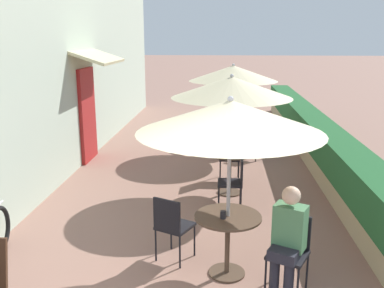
# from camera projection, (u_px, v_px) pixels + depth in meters

# --- Properties ---
(cafe_facade_wall) EXTENTS (0.98, 13.86, 4.20)m
(cafe_facade_wall) POSITION_uv_depth(u_px,v_px,m) (86.00, 67.00, 9.98)
(cafe_facade_wall) COLOR #B2C1AD
(cafe_facade_wall) RESTS_ON ground_plane
(planter_hedge) EXTENTS (0.60, 12.86, 1.01)m
(planter_hedge) POSITION_uv_depth(u_px,v_px,m) (311.00, 135.00, 10.03)
(planter_hedge) COLOR tan
(planter_hedge) RESTS_ON ground_plane
(patio_table_near) EXTENTS (0.79, 0.79, 0.76)m
(patio_table_near) POSITION_uv_depth(u_px,v_px,m) (228.00, 232.00, 5.04)
(patio_table_near) COLOR brown
(patio_table_near) RESTS_ON ground_plane
(patio_umbrella_near) EXTENTS (2.10, 2.10, 2.16)m
(patio_umbrella_near) POSITION_uv_depth(u_px,v_px,m) (230.00, 117.00, 4.70)
(patio_umbrella_near) COLOR #B7B7BC
(patio_umbrella_near) RESTS_ON ground_plane
(cafe_chair_near_left) EXTENTS (0.54, 0.54, 0.87)m
(cafe_chair_near_left) POSITION_uv_depth(u_px,v_px,m) (290.00, 247.00, 4.76)
(cafe_chair_near_left) COLOR black
(cafe_chair_near_left) RESTS_ON ground_plane
(seated_patron_near_left) EXTENTS (0.46, 0.50, 1.25)m
(seated_patron_near_left) POSITION_uv_depth(u_px,v_px,m) (288.00, 237.00, 4.62)
(seated_patron_near_left) COLOR #23232D
(seated_patron_near_left) RESTS_ON ground_plane
(cafe_chair_near_right) EXTENTS (0.54, 0.54, 0.87)m
(cafe_chair_near_right) POSITION_uv_depth(u_px,v_px,m) (172.00, 223.00, 5.34)
(cafe_chair_near_right) COLOR black
(cafe_chair_near_right) RESTS_ON ground_plane
(coffee_cup_near) EXTENTS (0.07, 0.07, 0.09)m
(coffee_cup_near) POSITION_uv_depth(u_px,v_px,m) (223.00, 215.00, 4.91)
(coffee_cup_near) COLOR #232328
(coffee_cup_near) RESTS_ON patio_table_near
(patio_table_mid) EXTENTS (0.79, 0.79, 0.76)m
(patio_table_mid) POSITION_uv_depth(u_px,v_px,m) (230.00, 164.00, 7.69)
(patio_table_mid) COLOR brown
(patio_table_mid) RESTS_ON ground_plane
(patio_umbrella_mid) EXTENTS (2.10, 2.10, 2.16)m
(patio_umbrella_mid) POSITION_uv_depth(u_px,v_px,m) (232.00, 87.00, 7.35)
(patio_umbrella_mid) COLOR #B7B7BC
(patio_umbrella_mid) RESTS_ON ground_plane
(cafe_chair_mid_left) EXTENTS (0.40, 0.40, 0.87)m
(cafe_chair_mid_left) POSITION_uv_depth(u_px,v_px,m) (235.00, 179.00, 6.98)
(cafe_chair_mid_left) COLOR black
(cafe_chair_mid_left) RESTS_ON ground_plane
(cafe_chair_mid_right) EXTENTS (0.40, 0.40, 0.87)m
(cafe_chair_mid_right) POSITION_uv_depth(u_px,v_px,m) (226.00, 155.00, 8.41)
(cafe_chair_mid_right) COLOR black
(cafe_chair_mid_right) RESTS_ON ground_plane
(coffee_cup_mid) EXTENTS (0.07, 0.07, 0.09)m
(coffee_cup_mid) POSITION_uv_depth(u_px,v_px,m) (224.00, 150.00, 7.70)
(coffee_cup_mid) COLOR white
(coffee_cup_mid) RESTS_ON patio_table_mid
(patio_table_far) EXTENTS (0.79, 0.79, 0.76)m
(patio_table_far) POSITION_uv_depth(u_px,v_px,m) (232.00, 130.00, 10.40)
(patio_table_far) COLOR brown
(patio_table_far) RESTS_ON ground_plane
(patio_umbrella_far) EXTENTS (2.10, 2.10, 2.16)m
(patio_umbrella_far) POSITION_uv_depth(u_px,v_px,m) (233.00, 73.00, 10.06)
(patio_umbrella_far) COLOR #B7B7BC
(patio_umbrella_far) RESTS_ON ground_plane
(cafe_chair_far_left) EXTENTS (0.57, 0.57, 0.87)m
(cafe_chair_far_left) POSITION_uv_depth(u_px,v_px,m) (208.00, 128.00, 10.89)
(cafe_chair_far_left) COLOR black
(cafe_chair_far_left) RESTS_ON ground_plane
(cafe_chair_far_right) EXTENTS (0.57, 0.57, 0.87)m
(cafe_chair_far_right) POSITION_uv_depth(u_px,v_px,m) (257.00, 137.00, 9.93)
(cafe_chair_far_right) COLOR black
(cafe_chair_far_right) RESTS_ON ground_plane
(coffee_cup_far) EXTENTS (0.07, 0.07, 0.09)m
(coffee_cup_far) POSITION_uv_depth(u_px,v_px,m) (236.00, 121.00, 10.30)
(coffee_cup_far) COLOR #232328
(coffee_cup_far) RESTS_ON patio_table_far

